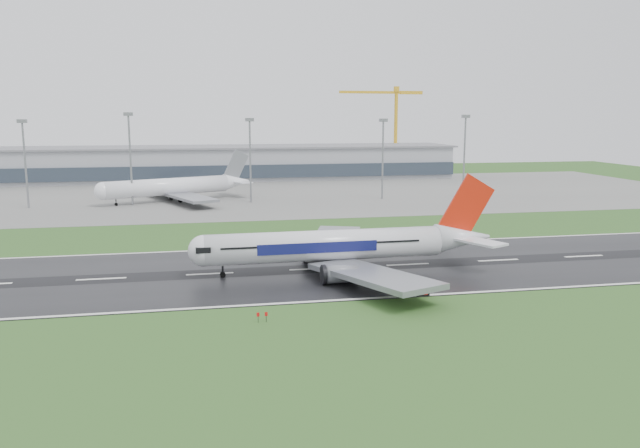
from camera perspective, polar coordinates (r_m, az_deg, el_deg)
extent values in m
plane|color=#274F1D|center=(122.95, -9.99, -4.52)|extent=(520.00, 520.00, 0.00)
cube|color=black|center=(122.94, -9.99, -4.50)|extent=(400.00, 45.00, 0.10)
cube|color=slate|center=(246.03, -10.61, 2.63)|extent=(400.00, 130.00, 0.08)
cube|color=gray|center=(305.02, -10.78, 5.40)|extent=(240.00, 36.00, 15.00)
cylinder|color=gray|center=(226.59, -25.22, 4.79)|extent=(0.64, 0.64, 27.81)
cylinder|color=gray|center=(220.80, -16.85, 5.48)|extent=(0.64, 0.64, 30.05)
cylinder|color=gray|center=(220.51, -6.36, 5.59)|extent=(0.64, 0.64, 28.17)
cylinder|color=gray|center=(229.49, 5.72, 5.74)|extent=(0.64, 0.64, 27.93)
cylinder|color=gray|center=(240.44, 12.99, 5.89)|extent=(0.64, 0.64, 29.29)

